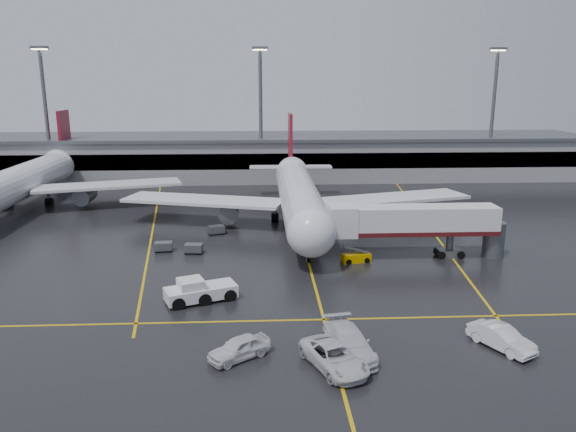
{
  "coord_description": "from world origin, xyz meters",
  "views": [
    {
      "loc": [
        -5.11,
        -64.24,
        19.4
      ],
      "look_at": [
        -2.0,
        -2.0,
        4.0
      ],
      "focal_mm": 34.34,
      "sensor_mm": 36.0,
      "label": 1
    }
  ],
  "objects": [
    {
      "name": "baggage_cart_b",
      "position": [
        -16.55,
        -2.27,
        0.63
      ],
      "size": [
        2.11,
        1.47,
        1.12
      ],
      "color": "#595B60",
      "rests_on": "ground"
    },
    {
      "name": "ground",
      "position": [
        0.0,
        0.0,
        0.0
      ],
      "size": [
        220.0,
        220.0,
        0.0
      ],
      "primitive_type": "plane",
      "color": "black",
      "rests_on": "ground"
    },
    {
      "name": "terminal",
      "position": [
        0.0,
        47.93,
        4.32
      ],
      "size": [
        122.0,
        19.0,
        8.6
      ],
      "color": "gray",
      "rests_on": "ground"
    },
    {
      "name": "service_van_a",
      "position": [
        -0.2,
        -29.94,
        0.85
      ],
      "size": [
        4.98,
        6.73,
        1.7
      ],
      "primitive_type": "imported",
      "rotation": [
        0.0,
        0.0,
        0.4
      ],
      "color": "silver",
      "rests_on": "ground"
    },
    {
      "name": "jet_bridge",
      "position": [
        11.87,
        -6.0,
        3.93
      ],
      "size": [
        19.9,
        3.4,
        6.05
      ],
      "color": "silver",
      "rests_on": "ground"
    },
    {
      "name": "light_mast_mid",
      "position": [
        -5.0,
        42.0,
        14.47
      ],
      "size": [
        3.0,
        1.2,
        25.45
      ],
      "color": "#595B60",
      "rests_on": "ground"
    },
    {
      "name": "service_van_b",
      "position": [
        1.11,
        -28.05,
        0.96
      ],
      "size": [
        3.7,
        6.93,
        1.91
      ],
      "primitive_type": "imported",
      "rotation": [
        0.0,
        0.0,
        0.16
      ],
      "color": "silver",
      "rests_on": "ground"
    },
    {
      "name": "service_van_d",
      "position": [
        -6.79,
        -28.19,
        0.8
      ],
      "size": [
        4.95,
        4.26,
        1.61
      ],
      "primitive_type": "imported",
      "rotation": [
        0.0,
        0.0,
        -0.96
      ],
      "color": "silver",
      "rests_on": "ground"
    },
    {
      "name": "apron_line_centre",
      "position": [
        0.0,
        0.0,
        0.01
      ],
      "size": [
        0.25,
        90.0,
        0.02
      ],
      "primitive_type": "cube",
      "color": "gold",
      "rests_on": "ground"
    },
    {
      "name": "apron_line_left",
      "position": [
        -20.0,
        10.0,
        0.01
      ],
      "size": [
        9.99,
        69.35,
        0.02
      ],
      "primitive_type": "cube",
      "rotation": [
        0.0,
        0.0,
        0.14
      ],
      "color": "gold",
      "rests_on": "ground"
    },
    {
      "name": "baggage_cart_c",
      "position": [
        -10.96,
        4.84,
        0.63
      ],
      "size": [
        2.3,
        1.85,
        1.12
      ],
      "color": "#595B60",
      "rests_on": "ground"
    },
    {
      "name": "service_van_c",
      "position": [
        12.57,
        -27.65,
        0.85
      ],
      "size": [
        4.07,
        5.4,
        1.7
      ],
      "primitive_type": "imported",
      "rotation": [
        0.0,
        0.0,
        0.5
      ],
      "color": "silver",
      "rests_on": "ground"
    },
    {
      "name": "pushback_tractor",
      "position": [
        -10.81,
        -17.43,
        0.9
      ],
      "size": [
        6.81,
        4.68,
        2.26
      ],
      "color": "silver",
      "rests_on": "ground"
    },
    {
      "name": "second_airliner",
      "position": [
        -42.0,
        21.7,
        4.21
      ],
      "size": [
        48.8,
        45.6,
        14.1
      ],
      "color": "silver",
      "rests_on": "ground"
    },
    {
      "name": "main_airliner",
      "position": [
        0.0,
        9.7,
        4.21
      ],
      "size": [
        48.8,
        45.6,
        14.1
      ],
      "color": "silver",
      "rests_on": "ground"
    },
    {
      "name": "baggage_cart_a",
      "position": [
        -12.93,
        -3.2,
        0.63
      ],
      "size": [
        2.12,
        1.5,
        1.12
      ],
      "color": "#595B60",
      "rests_on": "ground"
    },
    {
      "name": "belt_loader",
      "position": [
        5.21,
        -7.17,
        0.49
      ],
      "size": [
        3.35,
        1.98,
        2.0
      ],
      "color": "#C69000",
      "rests_on": "ground"
    },
    {
      "name": "apron_line_right",
      "position": [
        18.0,
        10.0,
        0.01
      ],
      "size": [
        7.57,
        69.64,
        0.02
      ],
      "primitive_type": "cube",
      "rotation": [
        0.0,
        0.0,
        -0.1
      ],
      "color": "gold",
      "rests_on": "ground"
    },
    {
      "name": "light_mast_left",
      "position": [
        -45.0,
        42.0,
        14.47
      ],
      "size": [
        3.0,
        1.2,
        25.45
      ],
      "color": "#595B60",
      "rests_on": "ground"
    },
    {
      "name": "light_mast_right",
      "position": [
        40.0,
        42.0,
        14.47
      ],
      "size": [
        3.0,
        1.2,
        25.45
      ],
      "color": "#595B60",
      "rests_on": "ground"
    },
    {
      "name": "apron_line_stop",
      "position": [
        0.0,
        -22.0,
        0.01
      ],
      "size": [
        60.0,
        0.25,
        0.02
      ],
      "primitive_type": "cube",
      "color": "gold",
      "rests_on": "ground"
    }
  ]
}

